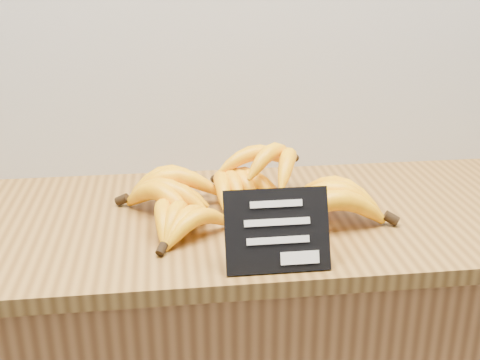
% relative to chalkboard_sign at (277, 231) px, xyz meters
% --- Properties ---
extents(counter_top, '(1.58, 0.54, 0.03)m').
position_rel_chalkboard_sign_xyz_m(counter_top, '(-0.04, 0.22, -0.08)').
color(counter_top, olive).
rests_on(counter_top, counter).
extents(chalkboard_sign, '(0.17, 0.06, 0.13)m').
position_rel_chalkboard_sign_xyz_m(chalkboard_sign, '(0.00, 0.00, 0.00)').
color(chalkboard_sign, black).
rests_on(chalkboard_sign, counter_top).
extents(banana_pile, '(0.52, 0.37, 0.11)m').
position_rel_chalkboard_sign_xyz_m(banana_pile, '(-0.02, 0.22, -0.02)').
color(banana_pile, '#FFB40A').
rests_on(banana_pile, counter_top).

